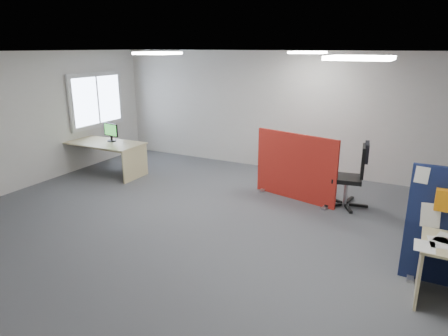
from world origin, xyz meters
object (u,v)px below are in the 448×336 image
at_px(second_desk, 106,149).
at_px(monitor_second, 111,132).
at_px(red_divider, 295,167).
at_px(office_chair, 355,172).

distance_m(second_desk, monitor_second, 0.42).
distance_m(red_divider, monitor_second, 4.23).
bearing_deg(red_divider, monitor_second, -162.32).
bearing_deg(office_chair, second_desk, 176.42).
height_order(monitor_second, office_chair, office_chair).
relative_size(red_divider, second_desk, 0.94).
bearing_deg(red_divider, office_chair, 18.64).
bearing_deg(office_chair, red_divider, 175.94).
distance_m(second_desk, office_chair, 5.36).
bearing_deg(second_desk, monitor_second, 59.87).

